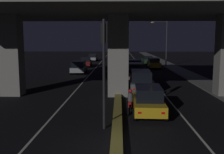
% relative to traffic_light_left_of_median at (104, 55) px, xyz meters
% --- Properties ---
extents(ground_plane, '(200.00, 200.00, 0.00)m').
position_rel_traffic_light_left_of_median_xyz_m(ground_plane, '(0.65, -2.67, -3.67)').
color(ground_plane, black).
extents(lane_line_left_inner, '(0.12, 126.00, 0.00)m').
position_rel_traffic_light_left_of_median_xyz_m(lane_line_left_inner, '(-3.14, 32.33, -3.67)').
color(lane_line_left_inner, beige).
rests_on(lane_line_left_inner, ground_plane).
extents(lane_line_right_inner, '(0.12, 126.00, 0.00)m').
position_rel_traffic_light_left_of_median_xyz_m(lane_line_right_inner, '(4.45, 32.33, -3.67)').
color(lane_line_right_inner, beige).
rests_on(lane_line_right_inner, ground_plane).
extents(median_divider, '(0.50, 126.00, 0.26)m').
position_rel_traffic_light_left_of_median_xyz_m(median_divider, '(0.65, 32.33, -3.54)').
color(median_divider, olive).
rests_on(median_divider, ground_plane).
extents(sidewalk_right, '(2.55, 126.00, 0.13)m').
position_rel_traffic_light_left_of_median_xyz_m(sidewalk_right, '(9.57, 25.33, -3.60)').
color(sidewalk_right, '#5B5956').
rests_on(sidewalk_right, ground_plane).
extents(elevated_overpass, '(24.13, 13.69, 9.47)m').
position_rel_traffic_light_left_of_median_xyz_m(elevated_overpass, '(0.65, 7.96, 3.59)').
color(elevated_overpass, gray).
rests_on(elevated_overpass, ground_plane).
extents(traffic_light_left_of_median, '(0.30, 0.49, 5.40)m').
position_rel_traffic_light_left_of_median_xyz_m(traffic_light_left_of_median, '(0.00, 0.00, 0.00)').
color(traffic_light_left_of_median, black).
rests_on(traffic_light_left_of_median, ground_plane).
extents(street_lamp, '(2.80, 0.32, 7.71)m').
position_rel_traffic_light_left_of_median_xyz_m(street_lamp, '(8.29, 32.18, 0.96)').
color(street_lamp, '#2D2D30').
rests_on(street_lamp, ground_plane).
extents(car_taxi_yellow_lead, '(2.00, 4.46, 1.67)m').
position_rel_traffic_light_left_of_median_xyz_m(car_taxi_yellow_lead, '(2.48, 2.69, -2.80)').
color(car_taxi_yellow_lead, gold).
rests_on(car_taxi_yellow_lead, ground_plane).
extents(car_grey_second, '(2.04, 4.63, 1.89)m').
position_rel_traffic_light_left_of_median_xyz_m(car_grey_second, '(2.55, 9.04, -2.67)').
color(car_grey_second, '#515459').
rests_on(car_grey_second, ground_plane).
extents(car_grey_third, '(2.06, 4.02, 1.89)m').
position_rel_traffic_light_left_of_median_xyz_m(car_grey_third, '(2.49, 16.59, -2.68)').
color(car_grey_third, '#515459').
rests_on(car_grey_third, ground_plane).
extents(car_dark_red_fourth, '(2.15, 4.23, 1.81)m').
position_rel_traffic_light_left_of_median_xyz_m(car_dark_red_fourth, '(2.78, 23.35, -2.75)').
color(car_dark_red_fourth, '#591414').
rests_on(car_dark_red_fourth, ground_plane).
extents(car_taxi_yellow_fifth, '(1.91, 4.82, 1.68)m').
position_rel_traffic_light_left_of_median_xyz_m(car_taxi_yellow_fifth, '(6.23, 29.23, -2.79)').
color(car_taxi_yellow_fifth, gold).
rests_on(car_taxi_yellow_fifth, ground_plane).
extents(car_dark_green_sixth, '(2.12, 4.88, 1.54)m').
position_rel_traffic_light_left_of_median_xyz_m(car_dark_green_sixth, '(6.03, 36.61, -2.86)').
color(car_dark_green_sixth, black).
rests_on(car_dark_green_sixth, ground_plane).
extents(car_silver_lead_oncoming, '(2.06, 4.15, 1.70)m').
position_rel_traffic_light_left_of_median_xyz_m(car_silver_lead_oncoming, '(-4.75, 22.36, -2.77)').
color(car_silver_lead_oncoming, gray).
rests_on(car_silver_lead_oncoming, ground_plane).
extents(car_dark_red_second_oncoming, '(2.04, 4.69, 1.56)m').
position_rel_traffic_light_left_of_median_xyz_m(car_dark_red_second_oncoming, '(-5.01, 31.76, -2.89)').
color(car_dark_red_second_oncoming, '#591414').
rests_on(car_dark_red_second_oncoming, ground_plane).
extents(car_silver_third_oncoming, '(1.95, 4.24, 1.58)m').
position_rel_traffic_light_left_of_median_xyz_m(car_silver_third_oncoming, '(-5.07, 44.73, -2.86)').
color(car_silver_third_oncoming, gray).
rests_on(car_silver_third_oncoming, ground_plane).
extents(motorcycle_red_filtering_near, '(0.34, 1.77, 1.41)m').
position_rel_traffic_light_left_of_median_xyz_m(motorcycle_red_filtering_near, '(1.44, 3.19, -3.07)').
color(motorcycle_red_filtering_near, black).
rests_on(motorcycle_red_filtering_near, ground_plane).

